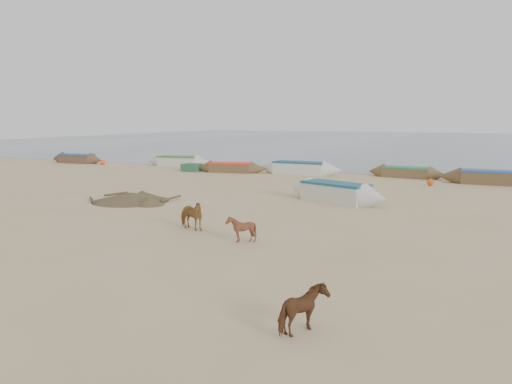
# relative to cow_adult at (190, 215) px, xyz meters

# --- Properties ---
(ground) EXTENTS (140.00, 140.00, 0.00)m
(ground) POSITION_rel_cow_adult_xyz_m (1.00, -0.16, -0.57)
(ground) COLOR tan
(ground) RESTS_ON ground
(sea) EXTENTS (160.00, 160.00, 0.00)m
(sea) POSITION_rel_cow_adult_xyz_m (1.00, 81.84, -0.56)
(sea) COLOR slate
(sea) RESTS_ON ground
(cow_adult) EXTENTS (1.47, 0.96, 1.14)m
(cow_adult) POSITION_rel_cow_adult_xyz_m (0.00, 0.00, 0.00)
(cow_adult) COLOR olive
(cow_adult) RESTS_ON ground
(calf_front) EXTENTS (0.94, 0.86, 0.93)m
(calf_front) POSITION_rel_cow_adult_xyz_m (2.62, -0.95, -0.11)
(calf_front) COLOR #5B301C
(calf_front) RESTS_ON ground
(calf_right) EXTENTS (0.84, 0.97, 0.96)m
(calf_right) POSITION_rel_cow_adult_xyz_m (7.01, -7.05, -0.09)
(calf_right) COLOR #59341C
(calf_right) RESTS_ON ground
(near_canoe) EXTENTS (6.00, 3.35, 1.00)m
(near_canoe) POSITION_rel_cow_adult_xyz_m (3.32, 8.49, -0.07)
(near_canoe) COLOR silver
(near_canoe) RESTS_ON ground
(debris_pile) EXTENTS (5.03, 5.03, 0.46)m
(debris_pile) POSITION_rel_cow_adult_xyz_m (-6.33, 4.41, -0.34)
(debris_pile) COLOR brown
(debris_pile) RESTS_ON ground
(waterline_canoes) EXTENTS (58.71, 4.99, 0.97)m
(waterline_canoes) POSITION_rel_cow_adult_xyz_m (1.04, 20.20, -0.14)
(waterline_canoes) COLOR brown
(waterline_canoes) RESTS_ON ground
(beach_clutter) EXTENTS (47.22, 5.57, 0.64)m
(beach_clutter) POSITION_rel_cow_adult_xyz_m (6.51, 19.66, -0.27)
(beach_clutter) COLOR #295C3D
(beach_clutter) RESTS_ON ground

